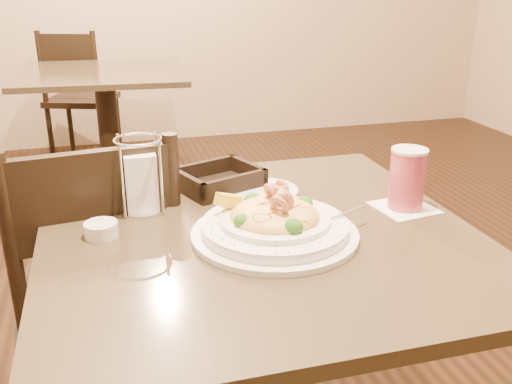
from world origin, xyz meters
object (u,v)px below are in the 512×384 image
object	(u,v)px
background_table	(107,113)
bread_basket	(219,181)
main_table	(258,327)
butter_ramekin	(101,230)
dining_chair_near	(98,290)
dining_chair_far	(79,94)
side_plate	(263,191)
drink_glass	(407,180)
napkin_caddy	(141,180)
pasta_bowl	(275,223)

from	to	relation	value
background_table	bread_basket	distance (m)	2.04
background_table	bread_basket	world-z (taller)	bread_basket
main_table	butter_ramekin	bearing A→B (deg)	169.37
bread_basket	main_table	bearing A→B (deg)	-84.26
dining_chair_near	dining_chair_far	xyz separation A→B (m)	(-0.08, 2.70, 0.00)
bread_basket	side_plate	distance (m)	0.12
main_table	dining_chair_near	world-z (taller)	dining_chair_near
dining_chair_near	drink_glass	distance (m)	0.83
background_table	napkin_caddy	bearing A→B (deg)	-89.01
dining_chair_near	background_table	bearing A→B (deg)	-100.26
pasta_bowl	bread_basket	distance (m)	0.31
side_plate	background_table	bearing A→B (deg)	99.06
drink_glass	butter_ramekin	size ratio (longest dim) A/B	2.07
drink_glass	napkin_caddy	distance (m)	0.60
main_table	napkin_caddy	xyz separation A→B (m)	(-0.23, 0.18, 0.31)
dining_chair_near	drink_glass	size ratio (longest dim) A/B	6.47
pasta_bowl	bread_basket	xyz separation A→B (m)	(-0.05, 0.31, -0.01)
background_table	pasta_bowl	bearing A→B (deg)	-83.01
side_plate	main_table	bearing A→B (deg)	-108.53
napkin_caddy	butter_ramekin	distance (m)	0.16
drink_glass	side_plate	size ratio (longest dim) A/B	0.82
background_table	butter_ramekin	size ratio (longest dim) A/B	13.85
dining_chair_near	dining_chair_far	bearing A→B (deg)	-96.03
drink_glass	dining_chair_far	bearing A→B (deg)	104.81
main_table	pasta_bowl	world-z (taller)	pasta_bowl
drink_glass	butter_ramekin	bearing A→B (deg)	177.22
dining_chair_far	butter_ramekin	size ratio (longest dim) A/B	13.42
main_table	butter_ramekin	size ratio (longest dim) A/B	12.99
background_table	drink_glass	world-z (taller)	drink_glass
butter_ramekin	dining_chair_near	bearing A→B (deg)	96.92
dining_chair_near	pasta_bowl	bearing A→B (deg)	129.91
background_table	napkin_caddy	world-z (taller)	napkin_caddy
dining_chair_far	pasta_bowl	world-z (taller)	dining_chair_far
drink_glass	bread_basket	distance (m)	0.46
dining_chair_far	butter_ramekin	world-z (taller)	dining_chair_far
bread_basket	butter_ramekin	bearing A→B (deg)	-144.36
napkin_caddy	side_plate	bearing A→B (deg)	5.32
napkin_caddy	dining_chair_far	bearing A→B (deg)	94.13
pasta_bowl	background_table	bearing A→B (deg)	96.99
butter_ramekin	napkin_caddy	bearing A→B (deg)	51.58
pasta_bowl	drink_glass	distance (m)	0.34
dining_chair_far	drink_glass	size ratio (longest dim) A/B	6.47
butter_ramekin	side_plate	bearing A→B (deg)	20.70
drink_glass	side_plate	distance (m)	0.35
main_table	drink_glass	bearing A→B (deg)	4.33
butter_ramekin	background_table	bearing A→B (deg)	88.48
pasta_bowl	dining_chair_far	bearing A→B (deg)	98.46
main_table	dining_chair_far	size ratio (longest dim) A/B	0.97
pasta_bowl	butter_ramekin	bearing A→B (deg)	163.91
main_table	napkin_caddy	world-z (taller)	napkin_caddy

